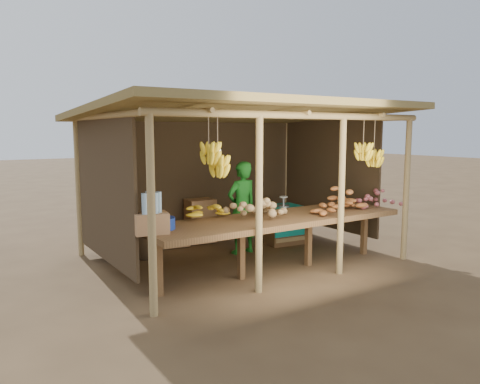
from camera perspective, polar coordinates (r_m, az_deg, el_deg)
ground at (r=7.56m, az=0.00°, el=-7.92°), size 60.00×60.00×0.00m
stall_structure at (r=7.19m, az=0.49°, el=6.71°), size 4.70×3.50×2.43m
counter at (r=6.63m, az=4.49°, el=-3.56°), size 3.90×1.05×0.80m
potato_heap at (r=6.47m, az=1.81°, el=-1.62°), size 1.17×0.92×0.37m
sweet_potato_heap at (r=7.21m, az=11.51°, el=-0.87°), size 1.07×0.83×0.36m
onion_heap at (r=7.80m, az=16.22°, el=-0.39°), size 0.91×0.68×0.36m
banana_pile at (r=6.47m, az=-4.06°, el=-1.70°), size 0.79×0.65×0.35m
tomato_basin at (r=5.86m, az=-9.91°, el=-3.63°), size 0.41×0.41×0.21m
bottle_box at (r=5.62m, az=-10.84°, el=-3.08°), size 0.44×0.38×0.49m
vendor at (r=7.64m, az=0.23°, el=-1.93°), size 0.58×0.40×1.52m
tarp_crate at (r=8.44m, az=5.14°, el=-3.82°), size 0.78×0.69×0.87m
carton_stack at (r=8.37m, az=-5.93°, el=-4.04°), size 1.06×0.44×0.77m
burlap_sacks at (r=7.50m, az=-12.82°, el=-6.15°), size 0.85×0.45×0.60m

